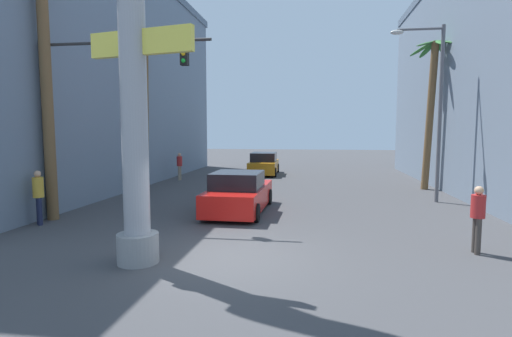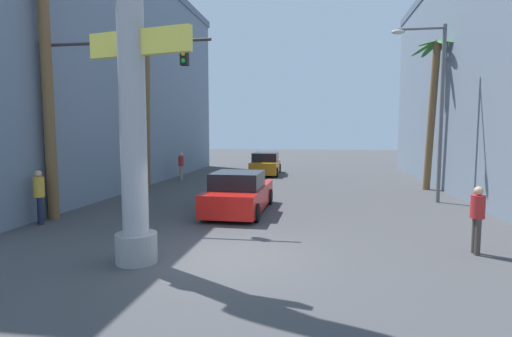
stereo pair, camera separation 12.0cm
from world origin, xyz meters
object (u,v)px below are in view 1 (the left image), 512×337
(neon_sign_pole, at_px, (133,49))
(traffic_light_mast, at_px, (93,93))
(car_far, at_px, (264,164))
(palm_tree_near_left, at_px, (45,62))
(palm_tree_mid_left, at_px, (145,101))
(pedestrian_curb_left, at_px, (38,193))
(street_lamp, at_px, (433,98))
(car_lead, at_px, (239,194))
(pedestrian_far_left, at_px, (180,164))
(palm_tree_mid_right, at_px, (432,96))
(pedestrian_by_sign, at_px, (478,214))

(neon_sign_pole, distance_m, traffic_light_mast, 5.34)
(car_far, height_order, palm_tree_near_left, palm_tree_near_left)
(neon_sign_pole, height_order, palm_tree_mid_left, neon_sign_pole)
(pedestrian_curb_left, bearing_deg, street_lamp, 24.70)
(neon_sign_pole, relative_size, pedestrian_curb_left, 5.50)
(car_lead, distance_m, pedestrian_far_left, 10.68)
(car_lead, height_order, pedestrian_far_left, pedestrian_far_left)
(pedestrian_curb_left, bearing_deg, traffic_light_mast, 33.08)
(neon_sign_pole, distance_m, palm_tree_near_left, 6.33)
(neon_sign_pole, relative_size, palm_tree_near_left, 1.06)
(street_lamp, height_order, pedestrian_curb_left, street_lamp)
(neon_sign_pole, height_order, palm_tree_mid_right, neon_sign_pole)
(car_far, bearing_deg, traffic_light_mast, -104.25)
(street_lamp, height_order, pedestrian_far_left, street_lamp)
(neon_sign_pole, distance_m, pedestrian_curb_left, 6.96)
(car_far, xyz_separation_m, pedestrian_by_sign, (7.65, -17.35, 0.27))
(palm_tree_mid_left, bearing_deg, pedestrian_far_left, 80.07)
(car_far, height_order, pedestrian_far_left, pedestrian_far_left)
(traffic_light_mast, height_order, palm_tree_mid_left, palm_tree_mid_left)
(palm_tree_near_left, bearing_deg, pedestrian_by_sign, -8.48)
(pedestrian_far_left, bearing_deg, traffic_light_mast, -85.17)
(street_lamp, xyz_separation_m, car_far, (-8.53, 9.79, -3.75))
(neon_sign_pole, bearing_deg, palm_tree_mid_right, 53.06)
(pedestrian_curb_left, bearing_deg, pedestrian_far_left, 87.40)
(traffic_light_mast, xyz_separation_m, palm_tree_mid_left, (-1.56, 7.66, 0.29))
(neon_sign_pole, distance_m, car_far, 19.73)
(pedestrian_by_sign, bearing_deg, car_far, 113.81)
(traffic_light_mast, xyz_separation_m, pedestrian_by_sign, (11.51, -2.15, -3.35))
(palm_tree_mid_left, relative_size, pedestrian_by_sign, 4.68)
(street_lamp, height_order, palm_tree_mid_left, palm_tree_mid_left)
(neon_sign_pole, bearing_deg, pedestrian_curb_left, 147.55)
(palm_tree_mid_right, relative_size, pedestrian_by_sign, 4.52)
(palm_tree_near_left, height_order, pedestrian_curb_left, palm_tree_near_left)
(pedestrian_far_left, bearing_deg, palm_tree_mid_right, -7.99)
(neon_sign_pole, xyz_separation_m, palm_tree_mid_right, (9.96, 13.25, -0.05))
(neon_sign_pole, height_order, street_lamp, neon_sign_pole)
(car_far, distance_m, palm_tree_near_left, 16.98)
(palm_tree_mid_left, relative_size, pedestrian_far_left, 4.68)
(palm_tree_near_left, relative_size, pedestrian_curb_left, 5.20)
(traffic_light_mast, distance_m, palm_tree_mid_right, 16.21)
(car_far, bearing_deg, palm_tree_mid_left, -125.72)
(traffic_light_mast, bearing_deg, pedestrian_by_sign, -10.59)
(street_lamp, relative_size, traffic_light_mast, 1.23)
(street_lamp, height_order, car_far, street_lamp)
(street_lamp, distance_m, pedestrian_curb_left, 15.66)
(traffic_light_mast, relative_size, palm_tree_mid_left, 0.76)
(car_lead, height_order, palm_tree_mid_left, palm_tree_mid_left)
(car_lead, xyz_separation_m, pedestrian_by_sign, (6.91, -4.21, 0.30))
(pedestrian_by_sign, height_order, pedestrian_curb_left, pedestrian_curb_left)
(palm_tree_near_left, distance_m, pedestrian_far_left, 12.21)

